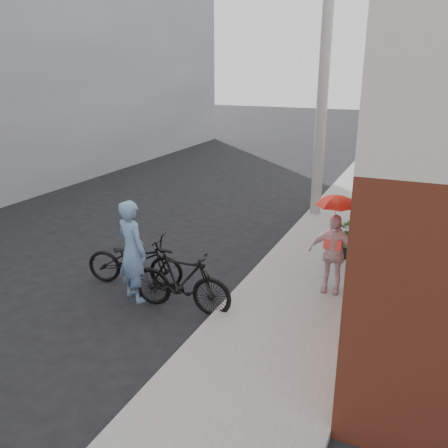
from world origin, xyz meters
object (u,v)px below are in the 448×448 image
Objects in this scene: bike_left at (135,260)px; planter at (347,251)px; utility_pole at (323,84)px; officer at (132,251)px; bike_right at (181,281)px; kimono_woman at (332,253)px.

bike_left is 4.44m from planter.
utility_pole reaches higher than bike_left.
officer is 4.58m from planter.
bike_right is 3.95m from planter.
planter is (1.35, -2.80, -3.27)m from utility_pole.
bike_left is at bearing -110.79° from utility_pole.
utility_pole is 5.46m from kimono_woman.
utility_pole is 3.89× the size of bike_right.
utility_pole is 6.83m from officer.
bike_left is 1.39m from bike_right.
utility_pole is at bearing -83.32° from officer.
bike_left is 1.30× the size of kimono_woman.
utility_pole is 4.52m from planter.
kimono_woman is (3.48, 0.99, 0.35)m from bike_left.
kimono_woman is at bearing -89.70° from planter.
bike_right is at bearing -97.76° from utility_pole.
bike_right reaches higher than bike_left.
bike_right is (1.28, -0.53, 0.05)m from bike_left.
utility_pole is at bearing -10.24° from bike_right.
utility_pole is at bearing -32.35° from bike_left.
officer is at bearing -134.07° from planter.
utility_pole reaches higher than officer.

